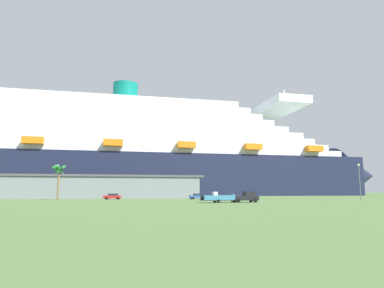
{
  "coord_description": "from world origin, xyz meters",
  "views": [
    {
      "loc": [
        -16.65,
        -80.16,
        2.34
      ],
      "look_at": [
        0.19,
        38.79,
        19.55
      ],
      "focal_mm": 30.62,
      "sensor_mm": 36.0,
      "label": 1
    }
  ],
  "objects_px": {
    "cruise_ship": "(173,158)",
    "pickup_truck": "(245,197)",
    "street_lamp": "(359,177)",
    "parked_car_red_hatchback": "(113,196)",
    "palm_tree": "(59,172)",
    "parked_car_blue_suv": "(197,196)",
    "small_boat_on_trailer": "(222,198)"
  },
  "relations": [
    {
      "from": "street_lamp",
      "to": "parked_car_blue_suv",
      "type": "bearing_deg",
      "value": 153.71
    },
    {
      "from": "cruise_ship",
      "to": "pickup_truck",
      "type": "relative_size",
      "value": 37.49
    },
    {
      "from": "street_lamp",
      "to": "parked_car_red_hatchback",
      "type": "distance_m",
      "value": 63.89
    },
    {
      "from": "cruise_ship",
      "to": "parked_car_blue_suv",
      "type": "bearing_deg",
      "value": -88.71
    },
    {
      "from": "cruise_ship",
      "to": "palm_tree",
      "type": "height_order",
      "value": "cruise_ship"
    },
    {
      "from": "pickup_truck",
      "to": "parked_car_blue_suv",
      "type": "bearing_deg",
      "value": 101.61
    },
    {
      "from": "pickup_truck",
      "to": "street_lamp",
      "type": "xyz_separation_m",
      "value": [
        31.81,
        8.78,
        4.68
      ]
    },
    {
      "from": "parked_car_blue_suv",
      "to": "small_boat_on_trailer",
      "type": "bearing_deg",
      "value": -89.11
    },
    {
      "from": "street_lamp",
      "to": "pickup_truck",
      "type": "bearing_deg",
      "value": -164.58
    },
    {
      "from": "pickup_truck",
      "to": "parked_car_red_hatchback",
      "type": "relative_size",
      "value": 1.22
    },
    {
      "from": "pickup_truck",
      "to": "palm_tree",
      "type": "height_order",
      "value": "palm_tree"
    },
    {
      "from": "street_lamp",
      "to": "parked_car_red_hatchback",
      "type": "relative_size",
      "value": 1.87
    },
    {
      "from": "pickup_truck",
      "to": "street_lamp",
      "type": "bearing_deg",
      "value": 15.42
    },
    {
      "from": "palm_tree",
      "to": "parked_car_red_hatchback",
      "type": "height_order",
      "value": "palm_tree"
    },
    {
      "from": "small_boat_on_trailer",
      "to": "palm_tree",
      "type": "height_order",
      "value": "palm_tree"
    },
    {
      "from": "cruise_ship",
      "to": "parked_car_blue_suv",
      "type": "distance_m",
      "value": 68.94
    },
    {
      "from": "palm_tree",
      "to": "street_lamp",
      "type": "relative_size",
      "value": 1.01
    },
    {
      "from": "parked_car_red_hatchback",
      "to": "parked_car_blue_suv",
      "type": "relative_size",
      "value": 1.02
    },
    {
      "from": "palm_tree",
      "to": "street_lamp",
      "type": "height_order",
      "value": "palm_tree"
    },
    {
      "from": "palm_tree",
      "to": "cruise_ship",
      "type": "bearing_deg",
      "value": 63.76
    },
    {
      "from": "parked_car_red_hatchback",
      "to": "cruise_ship",
      "type": "bearing_deg",
      "value": 71.72
    },
    {
      "from": "street_lamp",
      "to": "cruise_ship",
      "type": "bearing_deg",
      "value": 114.55
    },
    {
      "from": "cruise_ship",
      "to": "small_boat_on_trailer",
      "type": "height_order",
      "value": "cruise_ship"
    },
    {
      "from": "small_boat_on_trailer",
      "to": "street_lamp",
      "type": "distance_m",
      "value": 38.48
    },
    {
      "from": "cruise_ship",
      "to": "street_lamp",
      "type": "distance_m",
      "value": 94.49
    },
    {
      "from": "pickup_truck",
      "to": "parked_car_blue_suv",
      "type": "height_order",
      "value": "pickup_truck"
    },
    {
      "from": "cruise_ship",
      "to": "palm_tree",
      "type": "bearing_deg",
      "value": -116.24
    },
    {
      "from": "small_boat_on_trailer",
      "to": "parked_car_blue_suv",
      "type": "xyz_separation_m",
      "value": [
        -0.43,
        27.99,
        -0.13
      ]
    },
    {
      "from": "palm_tree",
      "to": "small_boat_on_trailer",
      "type": "bearing_deg",
      "value": -32.15
    },
    {
      "from": "cruise_ship",
      "to": "palm_tree",
      "type": "relative_size",
      "value": 24.25
    },
    {
      "from": "palm_tree",
      "to": "street_lamp",
      "type": "bearing_deg",
      "value": -10.57
    },
    {
      "from": "palm_tree",
      "to": "street_lamp",
      "type": "distance_m",
      "value": 75.4
    }
  ]
}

